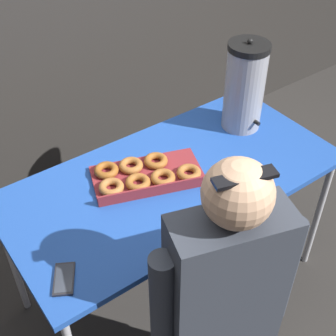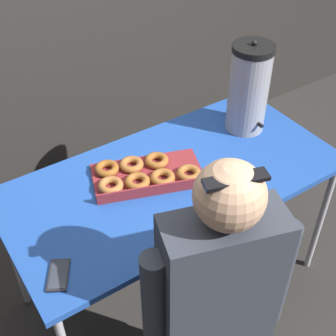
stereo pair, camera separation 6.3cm
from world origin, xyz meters
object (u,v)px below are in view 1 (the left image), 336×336
object	(u,v)px
cell_phone	(64,279)
coffee_urn	(245,87)
person_seated	(222,308)
donut_box	(145,175)

from	to	relation	value
cell_phone	coffee_urn	bearing A→B (deg)	46.76
coffee_urn	person_seated	xyz separation A→B (m)	(-0.69, -0.67, -0.34)
donut_box	person_seated	world-z (taller)	person_seated
donut_box	person_seated	xyz separation A→B (m)	(-0.09, -0.62, -0.15)
coffee_urn	cell_phone	size ratio (longest dim) A/B	3.02
coffee_urn	cell_phone	xyz separation A→B (m)	(-1.11, -0.33, -0.21)
cell_phone	person_seated	distance (m)	0.56
donut_box	coffee_urn	distance (m)	0.63
donut_box	coffee_urn	world-z (taller)	coffee_urn
donut_box	coffee_urn	bearing A→B (deg)	24.92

